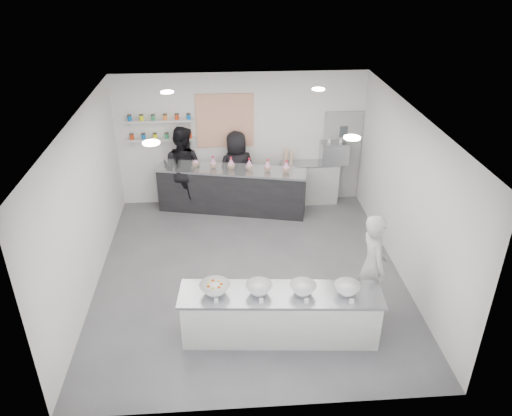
{
  "coord_description": "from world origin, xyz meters",
  "views": [
    {
      "loc": [
        -0.43,
        -7.53,
        5.43
      ],
      "look_at": [
        0.14,
        0.4,
        1.15
      ],
      "focal_mm": 35.0,
      "sensor_mm": 36.0,
      "label": 1
    }
  ],
  "objects_px": {
    "back_bar": "(232,190)",
    "woman_prep": "(372,265)",
    "prep_counter": "(280,315)",
    "staff_right": "(237,170)",
    "espresso_machine": "(334,153)",
    "staff_left": "(183,168)",
    "espresso_ledge": "(309,183)"
  },
  "relations": [
    {
      "from": "espresso_machine",
      "to": "staff_right",
      "type": "bearing_deg",
      "value": -178.19
    },
    {
      "from": "back_bar",
      "to": "prep_counter",
      "type": "bearing_deg",
      "value": -68.87
    },
    {
      "from": "back_bar",
      "to": "staff_left",
      "type": "xyz_separation_m",
      "value": [
        -1.07,
        0.25,
        0.46
      ]
    },
    {
      "from": "back_bar",
      "to": "espresso_machine",
      "type": "xyz_separation_m",
      "value": [
        2.33,
        0.32,
        0.7
      ]
    },
    {
      "from": "prep_counter",
      "to": "staff_left",
      "type": "height_order",
      "value": "staff_left"
    },
    {
      "from": "espresso_ledge",
      "to": "back_bar",
      "type": "bearing_deg",
      "value": -169.93
    },
    {
      "from": "woman_prep",
      "to": "staff_right",
      "type": "distance_m",
      "value": 4.36
    },
    {
      "from": "prep_counter",
      "to": "espresso_machine",
      "type": "bearing_deg",
      "value": 73.4
    },
    {
      "from": "prep_counter",
      "to": "staff_right",
      "type": "relative_size",
      "value": 1.7
    },
    {
      "from": "back_bar",
      "to": "woman_prep",
      "type": "bearing_deg",
      "value": -46.75
    },
    {
      "from": "back_bar",
      "to": "espresso_machine",
      "type": "distance_m",
      "value": 2.45
    },
    {
      "from": "back_bar",
      "to": "woman_prep",
      "type": "xyz_separation_m",
      "value": [
        2.13,
        -3.62,
        0.38
      ]
    },
    {
      "from": "prep_counter",
      "to": "staff_left",
      "type": "relative_size",
      "value": 1.56
    },
    {
      "from": "espresso_ledge",
      "to": "espresso_machine",
      "type": "distance_m",
      "value": 0.89
    },
    {
      "from": "prep_counter",
      "to": "woman_prep",
      "type": "height_order",
      "value": "woman_prep"
    },
    {
      "from": "espresso_machine",
      "to": "staff_left",
      "type": "distance_m",
      "value": 3.41
    },
    {
      "from": "espresso_ledge",
      "to": "staff_left",
      "type": "height_order",
      "value": "staff_left"
    },
    {
      "from": "prep_counter",
      "to": "woman_prep",
      "type": "bearing_deg",
      "value": 23.35
    },
    {
      "from": "back_bar",
      "to": "woman_prep",
      "type": "height_order",
      "value": "woman_prep"
    },
    {
      "from": "woman_prep",
      "to": "staff_left",
      "type": "height_order",
      "value": "staff_left"
    },
    {
      "from": "back_bar",
      "to": "staff_left",
      "type": "height_order",
      "value": "staff_left"
    },
    {
      "from": "prep_counter",
      "to": "woman_prep",
      "type": "distance_m",
      "value": 1.68
    },
    {
      "from": "back_bar",
      "to": "espresso_machine",
      "type": "height_order",
      "value": "espresso_machine"
    },
    {
      "from": "staff_left",
      "to": "staff_right",
      "type": "relative_size",
      "value": 1.09
    },
    {
      "from": "espresso_machine",
      "to": "staff_left",
      "type": "xyz_separation_m",
      "value": [
        -3.4,
        -0.07,
        -0.24
      ]
    },
    {
      "from": "espresso_machine",
      "to": "staff_right",
      "type": "relative_size",
      "value": 0.34
    },
    {
      "from": "back_bar",
      "to": "espresso_ledge",
      "type": "xyz_separation_m",
      "value": [
        1.8,
        0.32,
        -0.02
      ]
    },
    {
      "from": "espresso_ledge",
      "to": "espresso_machine",
      "type": "xyz_separation_m",
      "value": [
        0.53,
        0.0,
        0.72
      ]
    },
    {
      "from": "woman_prep",
      "to": "back_bar",
      "type": "bearing_deg",
      "value": 24.75
    },
    {
      "from": "back_bar",
      "to": "staff_right",
      "type": "height_order",
      "value": "staff_right"
    },
    {
      "from": "espresso_ledge",
      "to": "woman_prep",
      "type": "distance_m",
      "value": 3.97
    },
    {
      "from": "espresso_ledge",
      "to": "espresso_machine",
      "type": "height_order",
      "value": "espresso_machine"
    }
  ]
}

